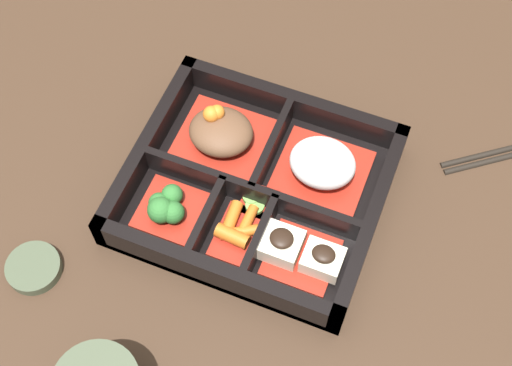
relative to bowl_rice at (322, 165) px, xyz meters
The scene contains 10 objects.
ground_plane 0.08m from the bowl_rice, 143.51° to the right, with size 3.00×3.00×0.00m, color #382619.
bento_base 0.08m from the bowl_rice, 143.51° to the right, with size 0.26×0.23×0.01m.
bento_rim 0.08m from the bowl_rice, 141.28° to the right, with size 0.26×0.23×0.04m.
bowl_stew 0.12m from the bowl_rice, behind, with size 0.10×0.09×0.05m.
bowl_rice is the anchor object (origin of this frame).
bowl_greens 0.17m from the bowl_rice, 142.08° to the right, with size 0.07×0.07×0.03m.
bowl_carrots 0.12m from the bowl_rice, 121.12° to the right, with size 0.05×0.07×0.02m.
bowl_tofu 0.10m from the bowl_rice, 83.20° to the right, with size 0.08×0.07×0.03m.
bowl_pickles 0.08m from the bowl_rice, 131.12° to the right, with size 0.04×0.04×0.01m.
sauce_dish 0.31m from the bowl_rice, 138.40° to the right, with size 0.06×0.06×0.01m.
Camera 1 is at (0.14, -0.34, 0.67)m, focal length 50.00 mm.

